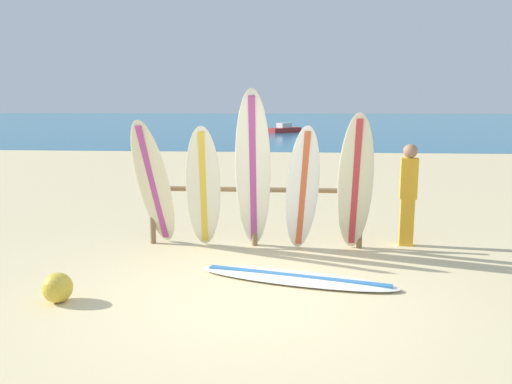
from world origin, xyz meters
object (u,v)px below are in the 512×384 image
at_px(surfboard_leaning_center_right, 355,184).
at_px(surfboard_lying_on_sand, 296,278).
at_px(surfboard_rack, 255,202).
at_px(beachgoer_standing, 408,190).
at_px(surfboard_leaning_far_left, 154,185).
at_px(small_boat_offshore, 284,129).
at_px(surfboard_leaning_center, 302,190).
at_px(surfboard_leaning_center_left, 253,172).
at_px(beach_ball, 57,288).
at_px(surfboard_leaning_left, 203,189).

relative_size(surfboard_leaning_center_right, surfboard_lying_on_sand, 0.80).
height_order(surfboard_rack, beachgoer_standing, beachgoer_standing).
distance_m(surfboard_leaning_far_left, small_boat_offshore, 31.79).
distance_m(surfboard_leaning_center, surfboard_lying_on_sand, 1.58).
relative_size(surfboard_leaning_center_left, small_boat_offshore, 0.89).
bearing_deg(small_boat_offshore, surfboard_leaning_center_left, -89.57).
bearing_deg(surfboard_leaning_center, beach_ball, -142.49).
relative_size(surfboard_leaning_center_right, beachgoer_standing, 1.31).
bearing_deg(beachgoer_standing, surfboard_leaning_far_left, -172.58).
height_order(surfboard_leaning_left, surfboard_leaning_center_left, surfboard_leaning_center_left).
relative_size(surfboard_rack, surfboard_leaning_left, 1.75).
bearing_deg(surfboard_leaning_center, surfboard_leaning_center_right, 2.48).
height_order(surfboard_leaning_far_left, beachgoer_standing, surfboard_leaning_far_left).
height_order(surfboard_leaning_center_left, surfboard_lying_on_sand, surfboard_leaning_center_left).
relative_size(surfboard_rack, surfboard_leaning_center_left, 1.38).
distance_m(surfboard_leaning_center_left, surfboard_lying_on_sand, 1.88).
relative_size(surfboard_leaning_far_left, beach_ball, 5.89).
height_order(surfboard_leaning_center, small_boat_offshore, surfboard_leaning_center).
bearing_deg(surfboard_leaning_far_left, surfboard_leaning_center_left, -1.23).
relative_size(surfboard_lying_on_sand, small_boat_offshore, 0.95).
bearing_deg(surfboard_leaning_center_right, surfboard_lying_on_sand, -124.04).
distance_m(surfboard_leaning_far_left, surfboard_lying_on_sand, 2.77).
bearing_deg(surfboard_lying_on_sand, surfboard_rack, 112.80).
bearing_deg(surfboard_leaning_center_left, beach_ball, -133.78).
relative_size(surfboard_leaning_center, surfboard_leaning_center_right, 0.91).
relative_size(surfboard_leaning_center, surfboard_lying_on_sand, 0.73).
relative_size(small_boat_offshore, beach_ball, 8.06).
bearing_deg(beach_ball, surfboard_leaning_left, 58.76).
height_order(surfboard_lying_on_sand, beach_ball, beach_ball).
distance_m(small_boat_offshore, beach_ball, 34.04).
bearing_deg(surfboard_leaning_center_right, surfboard_leaning_far_left, 179.98).
bearing_deg(beach_ball, surfboard_leaning_center, 37.51).
relative_size(surfboard_leaning_center_left, surfboard_lying_on_sand, 0.93).
bearing_deg(surfboard_leaning_center, surfboard_rack, 154.40).
bearing_deg(surfboard_rack, beachgoer_standing, 4.51).
height_order(surfboard_leaning_left, beachgoer_standing, surfboard_leaning_left).
xyz_separation_m(surfboard_leaning_far_left, surfboard_leaning_center_left, (1.56, -0.03, 0.22)).
height_order(surfboard_leaning_center, beachgoer_standing, surfboard_leaning_center).
distance_m(surfboard_leaning_center, beach_ball, 3.70).
relative_size(beachgoer_standing, beach_ball, 4.70).
relative_size(surfboard_leaning_far_left, surfboard_leaning_left, 1.05).
bearing_deg(small_boat_offshore, beach_ball, -93.14).
distance_m(surfboard_rack, surfboard_leaning_far_left, 1.62).
bearing_deg(surfboard_leaning_center_right, surfboard_leaning_center, -177.52).
bearing_deg(surfboard_leaning_center_left, surfboard_leaning_center_right, 1.20).
height_order(small_boat_offshore, beach_ball, small_boat_offshore).
relative_size(surfboard_rack, surfboard_lying_on_sand, 1.28).
xyz_separation_m(surfboard_leaning_center_right, surfboard_lying_on_sand, (-0.87, -1.29, -1.05)).
height_order(surfboard_rack, surfboard_lying_on_sand, surfboard_rack).
bearing_deg(surfboard_leaning_center_left, surfboard_rack, 90.76).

